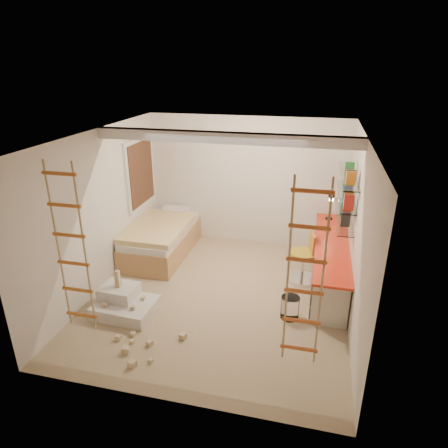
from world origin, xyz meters
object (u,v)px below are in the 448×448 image
(desk, at_px, (330,261))
(bed, at_px, (162,239))
(play_platform, at_px, (124,303))
(swivel_chair, at_px, (304,264))

(desk, height_order, bed, desk)
(bed, bearing_deg, play_platform, -85.11)
(bed, height_order, play_platform, bed)
(desk, relative_size, play_platform, 3.07)
(swivel_chair, bearing_deg, play_platform, -148.34)
(play_platform, bearing_deg, bed, 94.89)
(bed, bearing_deg, desk, -6.49)
(swivel_chair, relative_size, play_platform, 0.97)
(bed, xyz_separation_m, swivel_chair, (2.77, -0.40, -0.00))
(desk, bearing_deg, bed, 173.51)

